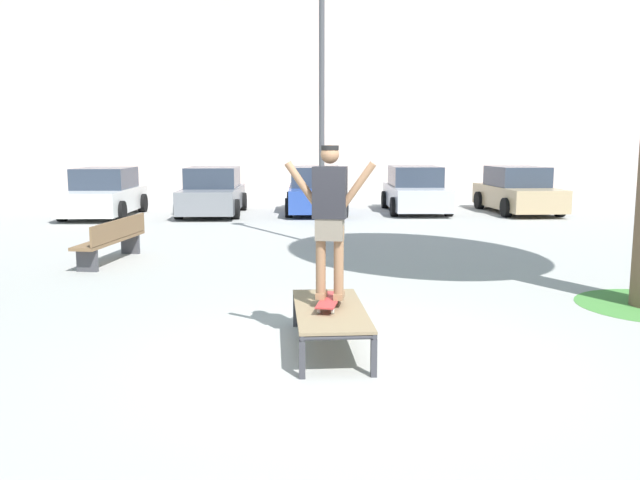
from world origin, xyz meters
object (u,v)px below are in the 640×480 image
Objects in this scene: car_tan at (517,191)px; car_white at (105,194)px; skateboard at (330,300)px; car_grey at (213,193)px; light_post at (322,70)px; car_silver at (415,191)px; skate_box at (330,312)px; car_blue at (316,192)px; park_bench at (113,239)px; skater at (330,211)px.

car_white is at bearing -179.30° from car_tan.
skateboard is 14.24m from car_grey.
light_post is (2.98, -6.58, 3.13)m from car_grey.
car_silver and car_tan have the same top height.
car_grey reaches higher than skate_box.
car_silver is (4.10, 14.31, 0.15)m from skateboard.
skateboard is 0.14× the size of light_post.
skateboard is 0.20× the size of car_tan.
car_tan is (6.60, -0.36, 0.00)m from car_blue.
car_grey is at bearing 82.13° from park_bench.
car_tan is at bearing 61.95° from skater.
park_bench is (-1.16, -8.42, -0.24)m from car_grey.
car_tan is 1.73× the size of park_bench.
skate_box is at bearing -105.93° from car_silver.
park_bench is at bearing -143.16° from car_tan.
park_bench is at bearing -156.08° from light_post.
car_blue is 0.99× the size of car_silver.
skater is 14.26m from car_grey.
skateboard is 6.69m from park_bench.
light_post reaches higher than car_blue.
car_white is 8.41m from park_bench.
skateboard is 14.89m from car_silver.
car_blue is (0.79, 14.24, 0.15)m from skateboard.
car_grey is at bearing -177.40° from car_silver.
light_post is (0.48, 7.47, 3.41)m from skate_box.
car_white is 9.92m from car_silver.
car_white and car_grey have the same top height.
car_blue is 1.01× the size of car_tan.
car_blue is (0.79, 14.24, -0.84)m from skater.
skate_box is 1.12m from skater.
park_bench is 5.66m from light_post.
skater is 14.92m from car_white.
car_grey is (3.30, 0.29, 0.00)m from car_white.
light_post is (-6.92, -6.45, 3.13)m from car_tan.
skater is at bearing 89.43° from skate_box.
light_post is at bearing -137.01° from car_tan.
car_blue is at bearing 87.33° from light_post.
car_grey is at bearing 100.11° from skate_box.
skater is 14.91m from car_silver.
skater is 0.40× the size of car_white.
car_grey is 3.31m from car_blue.
light_post reaches higher than car_silver.
skateboard is at bearing -93.67° from light_post.
car_grey is at bearing 5.07° from car_white.
park_bench is at bearing 123.30° from skateboard.
car_blue is at bearing 86.82° from skate_box.
skater is 15.75m from car_tan.
light_post reaches higher than skateboard.
car_grey is 0.73× the size of light_post.
car_grey is 8.51m from park_bench.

